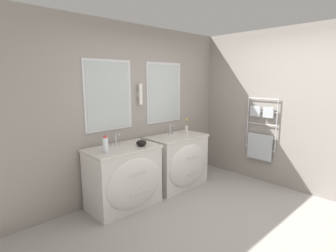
% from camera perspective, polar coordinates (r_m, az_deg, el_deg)
% --- Properties ---
extents(ground_plane, '(16.00, 16.00, 0.00)m').
position_cam_1_polar(ground_plane, '(3.43, 16.12, -21.68)').
color(ground_plane, '#9E9993').
extents(wall_back, '(5.01, 0.14, 2.60)m').
position_cam_1_polar(wall_back, '(4.21, -5.84, 3.63)').
color(wall_back, gray).
rests_on(wall_back, ground_plane).
extents(wall_right, '(0.13, 3.81, 2.60)m').
position_cam_1_polar(wall_right, '(4.88, 18.74, 3.81)').
color(wall_right, gray).
rests_on(wall_right, ground_plane).
extents(vanity_left, '(1.00, 0.66, 0.86)m').
position_cam_1_polar(vanity_left, '(3.77, -9.42, -10.92)').
color(vanity_left, silver).
rests_on(vanity_left, ground_plane).
extents(vanity_right, '(1.00, 0.66, 0.86)m').
position_cam_1_polar(vanity_right, '(4.42, 2.21, -7.59)').
color(vanity_right, silver).
rests_on(vanity_right, ground_plane).
extents(faucet_left, '(0.17, 0.11, 0.18)m').
position_cam_1_polar(faucet_left, '(3.77, -11.20, -2.91)').
color(faucet_left, silver).
rests_on(faucet_left, vanity_left).
extents(faucet_right, '(0.17, 0.11, 0.18)m').
position_cam_1_polar(faucet_right, '(4.42, 0.57, -0.79)').
color(faucet_right, silver).
rests_on(faucet_right, vanity_right).
extents(toiletry_bottle, '(0.07, 0.07, 0.22)m').
position_cam_1_polar(toiletry_bottle, '(3.41, -13.49, -4.04)').
color(toiletry_bottle, silver).
rests_on(toiletry_bottle, vanity_left).
extents(amenity_bowl, '(0.15, 0.15, 0.09)m').
position_cam_1_polar(amenity_bowl, '(3.69, -5.80, -3.68)').
color(amenity_bowl, black).
rests_on(amenity_bowl, vanity_left).
extents(flower_vase, '(0.05, 0.05, 0.26)m').
position_cam_1_polar(flower_vase, '(4.55, 4.06, -0.26)').
color(flower_vase, silver).
rests_on(flower_vase, vanity_right).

